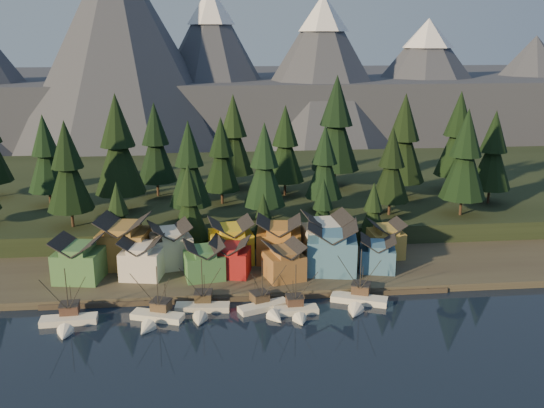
{
  "coord_description": "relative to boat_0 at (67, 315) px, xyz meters",
  "views": [
    {
      "loc": [
        -6.74,
        -93.97,
        50.16
      ],
      "look_at": [
        5.98,
        30.0,
        15.29
      ],
      "focal_mm": 40.0,
      "sensor_mm": 36.0,
      "label": 1
    }
  ],
  "objects": [
    {
      "name": "hillside",
      "position": [
        33.02,
        82.43,
        0.86
      ],
      "size": [
        420.0,
        100.0,
        6.0
      ],
      "primitive_type": "cube",
      "color": "black",
      "rests_on": "ground"
    },
    {
      "name": "tree_hill_14",
      "position": [
        97.02,
        64.43,
        19.77
      ],
      "size": [
        12.49,
        12.49,
        29.09
      ],
      "color": "#332319",
      "rests_on": "hillside"
    },
    {
      "name": "dock",
      "position": [
        33.02,
        8.93,
        -1.64
      ],
      "size": [
        80.0,
        4.0,
        1.0
      ],
      "primitive_type": "cube",
      "color": "#483E33",
      "rests_on": "ground"
    },
    {
      "name": "boat_1",
      "position": [
        15.37,
        0.03,
        -0.02
      ],
      "size": [
        10.3,
        10.76,
        11.27
      ],
      "rotation": [
        0.0,
        0.0,
        -0.35
      ],
      "color": "silver",
      "rests_on": "ground"
    },
    {
      "name": "boat_4",
      "position": [
        41.39,
        0.16,
        -0.08
      ],
      "size": [
        8.58,
        9.26,
        10.47
      ],
      "rotation": [
        0.0,
        0.0,
        0.06
      ],
      "color": "silver",
      "rests_on": "ground"
    },
    {
      "name": "tree_hill_7",
      "position": [
        39.02,
        40.43,
        17.18
      ],
      "size": [
        10.45,
        10.45,
        24.35
      ],
      "color": "#332319",
      "rests_on": "hillside"
    },
    {
      "name": "tree_shore_2",
      "position": [
        38.02,
        32.43,
        6.79
      ],
      "size": [
        5.84,
        5.84,
        13.62
      ],
      "color": "#332319",
      "rests_on": "shore_strip"
    },
    {
      "name": "house_front_0",
      "position": [
        -1.21,
        17.94,
        4.14
      ],
      "size": [
        10.4,
        9.99,
        9.09
      ],
      "rotation": [
        0.0,
        0.0,
        -0.17
      ],
      "color": "#437640",
      "rests_on": "shore_strip"
    },
    {
      "name": "house_front_1",
      "position": [
        11.48,
        18.24,
        3.79
      ],
      "size": [
        9.43,
        9.16,
        8.43
      ],
      "rotation": [
        0.0,
        0.0,
        -0.18
      ],
      "color": "silver",
      "rests_on": "shore_strip"
    },
    {
      "name": "mountain_ridge",
      "position": [
        28.82,
        206.02,
        23.92
      ],
      "size": [
        560.0,
        190.0,
        90.0
      ],
      "color": "#454958",
      "rests_on": "ground"
    },
    {
      "name": "tree_hill_12",
      "position": [
        79.02,
        58.43,
        19.79
      ],
      "size": [
        12.5,
        12.5,
        29.13
      ],
      "color": "#332319",
      "rests_on": "hillside"
    },
    {
      "name": "tree_hill_13",
      "position": [
        89.02,
        40.43,
        18.65
      ],
      "size": [
        11.61,
        11.61,
        27.05
      ],
      "color": "#332319",
      "rests_on": "hillside"
    },
    {
      "name": "house_back_0",
      "position": [
        7.1,
        25.01,
        5.19
      ],
      "size": [
        11.66,
        11.32,
        11.1
      ],
      "rotation": [
        0.0,
        0.0,
        -0.17
      ],
      "color": "olive",
      "rests_on": "shore_strip"
    },
    {
      "name": "tree_hill_2",
      "position": [
        -6.98,
        40.43,
        17.81
      ],
      "size": [
        10.95,
        10.95,
        25.52
      ],
      "color": "#332319",
      "rests_on": "hillside"
    },
    {
      "name": "tree_shore_1",
      "position": [
        21.02,
        32.43,
        10.81
      ],
      "size": [
        8.99,
        8.99,
        20.94
      ],
      "color": "#332319",
      "rests_on": "shore_strip"
    },
    {
      "name": "tree_hill_3",
      "position": [
        3.02,
        52.43,
        20.5
      ],
      "size": [
        13.06,
        13.06,
        30.42
      ],
      "color": "#332319",
      "rests_on": "hillside"
    },
    {
      "name": "tree_hill_4",
      "position": [
        11.02,
        67.43,
        18.32
      ],
      "size": [
        11.35,
        11.35,
        26.45
      ],
      "color": "#332319",
      "rests_on": "hillside"
    },
    {
      "name": "house_back_5",
      "position": [
        65.22,
        25.03,
        3.7
      ],
      "size": [
        7.63,
        7.71,
        8.26
      ],
      "rotation": [
        0.0,
        0.0,
        0.04
      ],
      "color": "#AB8D3C",
      "rests_on": "shore_strip"
    },
    {
      "name": "tree_shore_3",
      "position": [
        52.02,
        32.43,
        8.59
      ],
      "size": [
        7.25,
        7.25,
        16.9
      ],
      "color": "#332319",
      "rests_on": "shore_strip"
    },
    {
      "name": "boat_3",
      "position": [
        35.87,
        2.16,
        -0.19
      ],
      "size": [
        10.45,
        10.8,
        10.72
      ],
      "rotation": [
        0.0,
        0.0,
        0.37
      ],
      "color": "silver",
      "rests_on": "ground"
    },
    {
      "name": "tree_shore_0",
      "position": [
        5.02,
        32.43,
        8.76
      ],
      "size": [
        7.39,
        7.39,
        17.21
      ],
      "color": "#332319",
      "rests_on": "shore_strip"
    },
    {
      "name": "tree_hill_11",
      "position": [
        71.02,
        42.43,
        16.1
      ],
      "size": [
        9.61,
        9.61,
        22.39
      ],
      "color": "#332319",
      "rests_on": "hillside"
    },
    {
      "name": "house_front_5",
      "position": [
        51.18,
        17.06,
        5.0
      ],
      "size": [
        11.75,
        11.01,
        10.73
      ],
      "rotation": [
        0.0,
        0.0,
        -0.18
      ],
      "color": "teal",
      "rests_on": "shore_strip"
    },
    {
      "name": "ground",
      "position": [
        33.02,
        -7.57,
        -2.14
      ],
      "size": [
        500.0,
        500.0,
        0.0
      ],
      "primitive_type": "plane",
      "color": "black",
      "rests_on": "ground"
    },
    {
      "name": "house_back_3",
      "position": [
        40.77,
        24.83,
        4.54
      ],
      "size": [
        10.68,
        9.75,
        9.84
      ],
      "rotation": [
        0.0,
        0.0,
        -0.13
      ],
      "color": "#AC6D2C",
      "rests_on": "shore_strip"
    },
    {
      "name": "house_front_2",
      "position": [
        24.26,
        16.69,
        3.37
      ],
      "size": [
        8.96,
        9.01,
        7.62
      ],
      "rotation": [
        0.0,
        0.0,
        0.16
      ],
      "color": "#3E7340",
      "rests_on": "shore_strip"
    },
    {
      "name": "tree_hill_9",
      "position": [
        55.02,
        47.43,
        16.16
      ],
      "size": [
        9.66,
        9.66,
        22.5
      ],
      "color": "#332319",
      "rests_on": "hillside"
    },
    {
      "name": "house_front_3",
      "position": [
        29.77,
        17.63,
        3.48
      ],
      "size": [
        9.17,
        8.9,
        7.84
      ],
      "rotation": [
        0.0,
        0.0,
        -0.23
      ],
      "color": "maroon",
      "rests_on": "shore_strip"
    },
    {
      "name": "tree_hill_1",
      "position": [
        -16.98,
        60.43,
        17.22
      ],
      "size": [
        10.49,
        10.49,
        24.44
      ],
      "color": "#332319",
      "rests_on": "hillside"
    },
    {
      "name": "house_back_4",
      "position": [
        51.27,
        23.96,
        4.99
      ],
      "size": [
        10.49,
        10.12,
        10.72
      ],
      "rotation": [
        0.0,
        0.0,
        0.07
      ],
      "color": "silver",
      "rests_on": "shore_strip"
    },
    {
      "name": "house_front_4",
      "position": [
        40.66,
        14.65,
        3.31
      ],
      "size": [
        9.05,
        9.48,
        7.52
      ],
      "rotation": [
        0.0,
        0.0,
        0.25
      ],
      "color": "olive",
      "rests_on": "shore_strip"
    },
    {
      "name": "house_back_1",
      "position": [
        17.03,
        24.13,
        4.37
      ],
      "size": [
        10.27,
        10.35,
        9.54
      ],
      "rotation": [
        0.0,
        0.0,
        0.24
      ],
      "color": "beige",
      "rests_on": "shore_strip"
    },
    {
      "name": "tree_hill_17",
      "position": [
        101.02,
        50.43,
        17.66
      ],
      "size": [
        10.84,
        10.84,
        25.24
      ],
      "color": "#332319",
      "rests_on": "hillside"
    },
    {
      "name": "shore_strip",
      "position": [
        33.02,
        32.43,
        -1.39
      ],
      "size": [
        400.0,
        50.0,
        1.5
      ],
      "primitive_type": "cube",
      "color": "#383229",
      "rests_on": "ground"
    },
    {
      "name": "boat_5",
      "position": [
        53.73,
        3.27,
        0.04
      ],
      "size": [
        11.48,
        11.89,
        11.94
      ],
      "rotation": [
        0.0,
        0.0,
        -0.38
      ],
      "color": "white",
      "rests_on": "ground"
    },
    {
      "name": "tree_hill_6",
      "position": [
        29.02,
        57.43,
        16.74
      ],
      "size": [
        10.11,
        10.11,
        23.56
      ],
      "color": "#332319",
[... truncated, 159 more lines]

